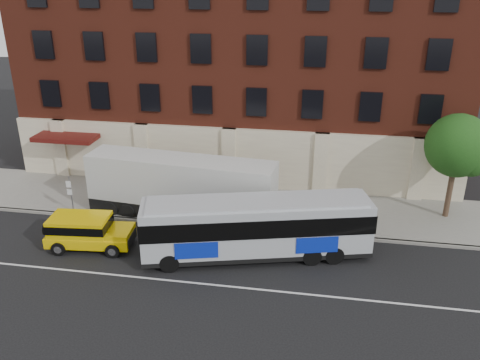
% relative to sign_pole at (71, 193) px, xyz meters
% --- Properties ---
extents(ground, '(120.00, 120.00, 0.00)m').
position_rel_sign_pole_xyz_m(ground, '(8.50, -6.15, -1.45)').
color(ground, black).
rests_on(ground, ground).
extents(sidewalk, '(60.00, 6.00, 0.15)m').
position_rel_sign_pole_xyz_m(sidewalk, '(8.50, 2.85, -1.38)').
color(sidewalk, gray).
rests_on(sidewalk, ground).
extents(kerb, '(60.00, 0.25, 0.15)m').
position_rel_sign_pole_xyz_m(kerb, '(8.50, -0.15, -1.38)').
color(kerb, gray).
rests_on(kerb, ground).
extents(lane_line, '(60.00, 0.12, 0.01)m').
position_rel_sign_pole_xyz_m(lane_line, '(8.50, -5.65, -1.45)').
color(lane_line, silver).
rests_on(lane_line, ground).
extents(building, '(30.00, 12.10, 15.00)m').
position_rel_sign_pole_xyz_m(building, '(8.49, 10.77, 6.13)').
color(building, maroon).
rests_on(building, sidewalk).
extents(sign_pole, '(0.30, 0.20, 2.50)m').
position_rel_sign_pole_xyz_m(sign_pole, '(0.00, 0.00, 0.00)').
color(sign_pole, slate).
rests_on(sign_pole, ground).
extents(street_tree, '(3.60, 3.60, 6.20)m').
position_rel_sign_pole_xyz_m(street_tree, '(22.04, 3.34, 2.96)').
color(street_tree, '#39281C').
rests_on(street_tree, sidewalk).
extents(city_bus, '(11.74, 5.31, 3.15)m').
position_rel_sign_pole_xyz_m(city_bus, '(11.51, -2.74, 0.29)').
color(city_bus, '#ADB2B8').
rests_on(city_bus, ground).
extents(yellow_suv, '(4.77, 2.38, 1.79)m').
position_rel_sign_pole_xyz_m(yellow_suv, '(2.56, -3.39, -0.43)').
color(yellow_suv, yellow).
rests_on(yellow_suv, ground).
extents(shipping_container, '(11.27, 3.35, 3.70)m').
position_rel_sign_pole_xyz_m(shipping_container, '(6.54, 0.90, 0.38)').
color(shipping_container, black).
rests_on(shipping_container, ground).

